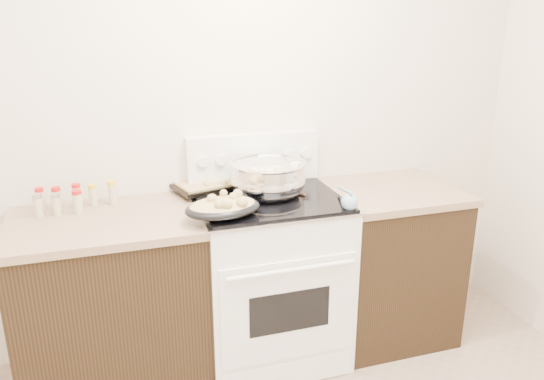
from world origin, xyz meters
name	(u,v)px	position (x,y,z in m)	size (l,w,h in m)	color
room_shell	(309,87)	(0.00, 0.00, 1.70)	(4.10, 3.60, 2.75)	silver
counter_left	(114,302)	(-0.48, 1.43, 0.46)	(0.93, 0.67, 0.92)	black
counter_right	(386,261)	(1.08, 1.43, 0.46)	(0.73, 0.67, 0.92)	black
kitchen_range	(269,275)	(0.35, 1.42, 0.49)	(0.78, 0.73, 1.22)	white
mixing_bowl	(268,178)	(0.36, 1.46, 1.04)	(0.41, 0.41, 0.24)	silver
roasting_pan	(223,207)	(0.06, 1.23, 0.99)	(0.40, 0.30, 0.11)	black
baking_sheet	(209,183)	(0.09, 1.70, 0.96)	(0.45, 0.37, 0.06)	black
wooden_spoon	(281,193)	(0.42, 1.44, 0.95)	(0.17, 0.22, 0.04)	#9A6946
blue_ladle	(349,201)	(0.68, 1.15, 0.98)	(0.10, 0.29, 0.11)	#77A0B2
spice_jars	(70,199)	(-0.64, 1.60, 0.98)	(0.39, 0.15, 0.13)	#BFB28C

